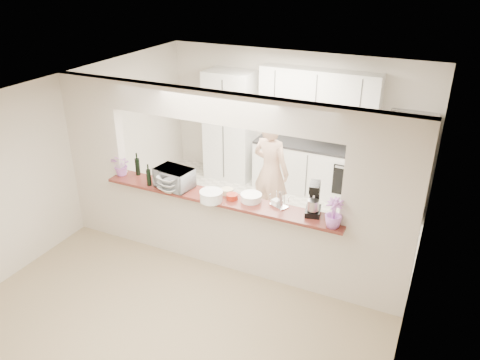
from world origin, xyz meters
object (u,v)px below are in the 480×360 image
Objects in this scene: toaster_oven at (174,178)px; refrigerator at (405,166)px; stand_mixer at (314,200)px; person at (271,172)px.

refrigerator is at bearing 51.84° from toaster_oven.
refrigerator is 2.74m from stand_mixer.
refrigerator is 4.03× the size of stand_mixer.
toaster_oven is (-2.75, -2.70, 0.38)m from refrigerator.
person is at bearing 129.02° from stand_mixer.
toaster_oven is 1.95m from stand_mixer.
stand_mixer reaches higher than toaster_oven.
person is (0.85, 1.47, -0.35)m from toaster_oven.
toaster_oven is at bearing -176.58° from stand_mixer.
toaster_oven is at bearing 72.85° from person.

